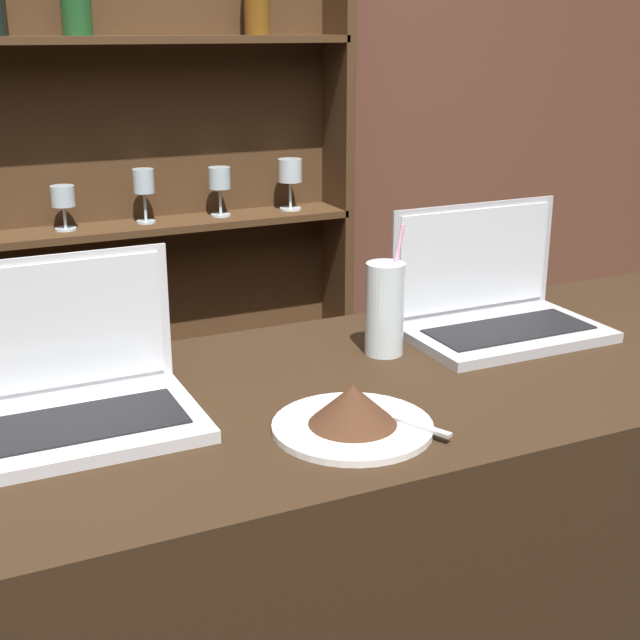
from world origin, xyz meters
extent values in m
cube|color=brown|center=(0.00, 1.71, 1.35)|extent=(7.00, 0.06, 2.70)
cube|color=#472D19|center=(0.73, 1.59, 0.99)|extent=(0.03, 0.18, 1.99)
cube|color=#472D19|center=(0.02, 1.67, 0.99)|extent=(1.43, 0.02, 1.99)
cube|color=#472D19|center=(0.02, 1.59, 0.60)|extent=(1.39, 0.18, 0.02)
cube|color=#472D19|center=(0.02, 1.59, 1.09)|extent=(1.39, 0.18, 0.02)
cube|color=#472D19|center=(0.02, 1.59, 1.59)|extent=(1.39, 0.18, 0.02)
cylinder|color=silver|center=(-0.09, 1.59, 1.11)|extent=(0.06, 0.06, 0.01)
cylinder|color=silver|center=(-0.09, 1.59, 1.14)|extent=(0.01, 0.01, 0.06)
cylinder|color=silver|center=(-0.09, 1.59, 1.20)|extent=(0.06, 0.06, 0.05)
cylinder|color=silver|center=(0.13, 1.59, 1.11)|extent=(0.05, 0.05, 0.01)
cylinder|color=silver|center=(0.13, 1.59, 1.15)|extent=(0.01, 0.01, 0.08)
cylinder|color=silver|center=(0.13, 1.59, 1.22)|extent=(0.06, 0.06, 0.07)
cylinder|color=silver|center=(0.35, 1.59, 1.11)|extent=(0.06, 0.06, 0.01)
cylinder|color=silver|center=(0.35, 1.59, 1.15)|extent=(0.01, 0.01, 0.07)
cylinder|color=silver|center=(0.35, 1.59, 1.21)|extent=(0.06, 0.06, 0.06)
cylinder|color=silver|center=(0.57, 1.59, 1.11)|extent=(0.06, 0.06, 0.01)
cylinder|color=silver|center=(0.57, 1.59, 1.15)|extent=(0.01, 0.01, 0.08)
cylinder|color=silver|center=(0.57, 1.59, 1.22)|extent=(0.07, 0.07, 0.07)
cylinder|color=brown|center=(0.48, 1.59, 1.68)|extent=(0.07, 0.07, 0.17)
cube|color=silver|center=(-0.30, 0.31, 1.11)|extent=(0.34, 0.23, 0.02)
cube|color=black|center=(-0.30, 0.30, 1.12)|extent=(0.29, 0.13, 0.00)
cube|color=silver|center=(-0.30, 0.42, 1.22)|extent=(0.34, 0.00, 0.21)
cube|color=silver|center=(-0.30, 0.42, 1.22)|extent=(0.32, 0.01, 0.18)
cube|color=#ADADB2|center=(0.46, 0.38, 1.11)|extent=(0.34, 0.22, 0.02)
cube|color=black|center=(0.46, 0.37, 1.12)|extent=(0.29, 0.12, 0.00)
cube|color=#ADADB2|center=(0.46, 0.49, 1.22)|extent=(0.34, 0.00, 0.21)
cube|color=silver|center=(0.46, 0.49, 1.22)|extent=(0.32, 0.01, 0.18)
cylinder|color=white|center=(0.04, 0.16, 1.10)|extent=(0.22, 0.22, 0.01)
cone|color=#422616|center=(0.04, 0.16, 1.14)|extent=(0.12, 0.12, 0.06)
cube|color=#B7B7BC|center=(0.11, 0.14, 1.11)|extent=(0.08, 0.16, 0.00)
cylinder|color=silver|center=(0.23, 0.41, 1.18)|extent=(0.06, 0.06, 0.16)
cylinder|color=#EA9EC6|center=(0.24, 0.41, 1.21)|extent=(0.05, 0.01, 0.22)
camera|label=1|loc=(-0.47, -0.82, 1.62)|focal=50.00mm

